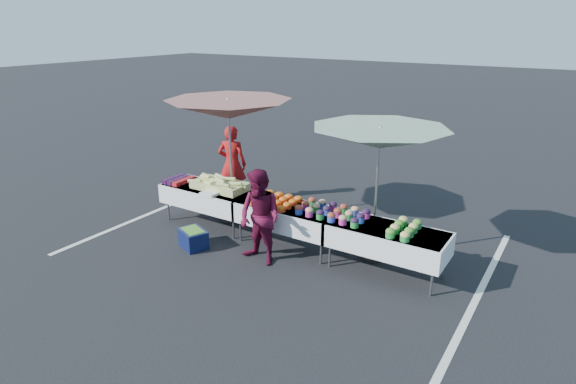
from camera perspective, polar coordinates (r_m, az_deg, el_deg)
The scene contains 17 objects.
ground at distance 8.54m, azimuth 0.00°, elevation -6.34°, with size 80.00×80.00×0.00m, color black.
stripe_left at distance 10.47m, azimuth -14.94°, elevation -2.00°, with size 0.10×5.00×0.00m, color silver.
stripe_right at distance 7.53m, azimuth 21.45°, elevation -11.62°, with size 0.10×5.00×0.00m, color silver.
table_left at distance 9.33m, azimuth -9.36°, elevation -0.42°, with size 1.86×0.81×0.75m.
table_center at distance 8.30m, azimuth 0.00°, elevation -2.71°, with size 1.86×0.81×0.75m.
table_right at distance 7.57m, azimuth 11.62°, elevation -5.43°, with size 1.86×0.81×0.75m.
berry_punnets at distance 9.69m, azimuth -12.81°, elevation 1.40°, with size 0.40×0.54×0.08m.
corn_pile at distance 9.12m, azimuth -8.07°, elevation 0.89°, with size 1.16×0.57×0.26m.
plastic_bags at distance 8.87m, azimuth -9.26°, elevation -0.17°, with size 0.30×0.25×0.05m, color white.
carrot_bowls at distance 8.34m, azimuth -1.48°, elevation -1.01°, with size 0.75×0.69×0.11m.
potato_cups at distance 7.82m, azimuth 5.26°, elevation -2.29°, with size 1.14×0.58×0.16m.
bean_baskets at distance 7.39m, azimuth 13.59°, elevation -4.20°, with size 0.36×0.68×0.15m.
vendor at distance 10.39m, azimuth -6.63°, elevation 3.29°, with size 0.62×0.40×1.69m, color #B41415.
customer at distance 7.68m, azimuth -3.36°, elevation -3.05°, with size 0.76×0.59×1.56m, color #570D29.
umbrella_left at distance 9.05m, azimuth -7.03°, elevation 9.61°, with size 2.55×2.55×2.41m.
umbrella_right at distance 7.59m, azimuth 10.81°, elevation 6.19°, with size 2.43×2.43×2.23m.
storage_bin at distance 8.57m, azimuth -11.17°, elevation -5.39°, with size 0.61×0.53×0.33m.
Camera 1 is at (4.13, -6.48, 3.73)m, focal length 30.00 mm.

